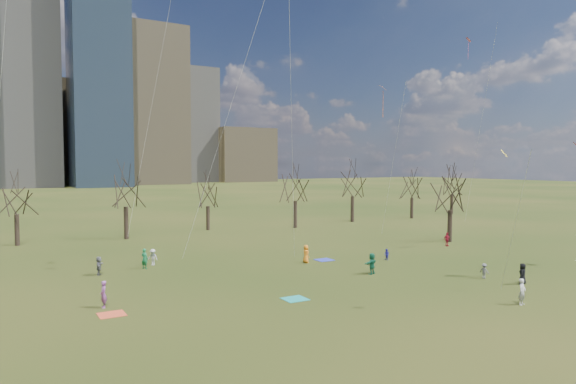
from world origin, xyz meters
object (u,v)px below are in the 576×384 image
blanket_crimson (112,314)px  person_1 (522,292)px  blanket_teal (295,299)px  blanket_navy (324,260)px

blanket_crimson → person_1: 26.61m
blanket_teal → blanket_navy: size_ratio=1.00×
blanket_teal → blanket_crimson: (-11.71, 2.62, 0.00)m
blanket_navy → blanket_crimson: same height
blanket_navy → person_1: person_1 is taller
blanket_crimson → blanket_navy: bearing=21.0°
blanket_navy → blanket_crimson: 23.20m
blanket_navy → blanket_crimson: size_ratio=1.00×
blanket_teal → person_1: person_1 is taller
blanket_crimson → person_1: bearing=-25.5°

